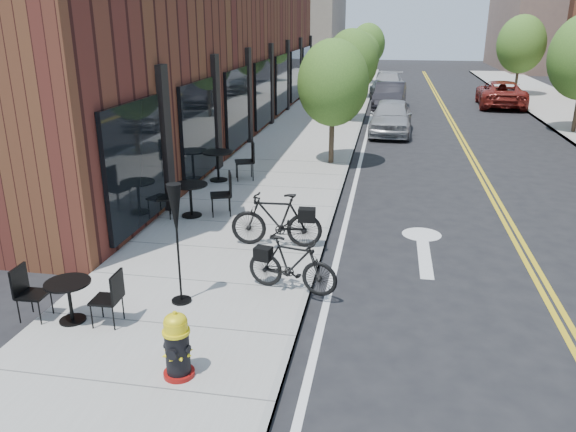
# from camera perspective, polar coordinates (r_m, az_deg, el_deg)

# --- Properties ---
(ground) EXTENTS (120.00, 120.00, 0.00)m
(ground) POSITION_cam_1_polar(r_m,az_deg,el_deg) (9.65, 2.27, -8.10)
(ground) COLOR black
(ground) RESTS_ON ground
(sidewalk_near) EXTENTS (4.00, 70.00, 0.12)m
(sidewalk_near) POSITION_cam_1_polar(r_m,az_deg,el_deg) (19.26, 0.52, 6.19)
(sidewalk_near) COLOR #9E9B93
(sidewalk_near) RESTS_ON ground
(building_near) EXTENTS (5.00, 28.00, 7.00)m
(building_near) POSITION_cam_1_polar(r_m,az_deg,el_deg) (23.77, -8.97, 16.85)
(building_near) COLOR #4C1D18
(building_near) RESTS_ON ground
(bg_building_left) EXTENTS (8.00, 14.00, 10.00)m
(bg_building_left) POSITION_cam_1_polar(r_m,az_deg,el_deg) (57.23, 1.04, 19.91)
(bg_building_left) COLOR #726656
(bg_building_left) RESTS_ON ground
(bg_building_right) EXTENTS (10.00, 16.00, 12.00)m
(bg_building_right) POSITION_cam_1_polar(r_m,az_deg,el_deg) (60.37, 25.93, 19.02)
(bg_building_right) COLOR brown
(bg_building_right) RESTS_ON ground
(tree_near_a) EXTENTS (2.20, 2.20, 3.81)m
(tree_near_a) POSITION_cam_1_polar(r_m,az_deg,el_deg) (17.67, 4.59, 13.31)
(tree_near_a) COLOR #382B1E
(tree_near_a) RESTS_ON sidewalk_near
(tree_near_b) EXTENTS (2.30, 2.30, 3.98)m
(tree_near_b) POSITION_cam_1_polar(r_m,az_deg,el_deg) (25.61, 6.48, 15.36)
(tree_near_b) COLOR #382B1E
(tree_near_b) RESTS_ON sidewalk_near
(tree_near_c) EXTENTS (2.10, 2.10, 3.67)m
(tree_near_c) POSITION_cam_1_polar(r_m,az_deg,el_deg) (33.59, 7.47, 15.93)
(tree_near_c) COLOR #382B1E
(tree_near_c) RESTS_ON sidewalk_near
(tree_near_d) EXTENTS (2.40, 2.40, 4.11)m
(tree_near_d) POSITION_cam_1_polar(r_m,az_deg,el_deg) (41.56, 8.11, 16.89)
(tree_near_d) COLOR #382B1E
(tree_near_d) RESTS_ON sidewalk_near
(tree_far_c) EXTENTS (2.80, 2.80, 4.62)m
(tree_far_c) POSITION_cam_1_polar(r_m,az_deg,el_deg) (37.27, 22.61, 15.81)
(tree_far_c) COLOR #382B1E
(tree_far_c) RESTS_ON sidewalk_far
(fire_hydrant) EXTENTS (0.46, 0.46, 0.92)m
(fire_hydrant) POSITION_cam_1_polar(r_m,az_deg,el_deg) (7.40, -11.20, -12.80)
(fire_hydrant) COLOR maroon
(fire_hydrant) RESTS_ON sidewalk_near
(bicycle_left) EXTENTS (1.86, 0.60, 1.11)m
(bicycle_left) POSITION_cam_1_polar(r_m,az_deg,el_deg) (11.17, -1.19, -0.39)
(bicycle_left) COLOR black
(bicycle_left) RESTS_ON sidewalk_near
(bicycle_right) EXTENTS (1.65, 0.78, 0.96)m
(bicycle_right) POSITION_cam_1_polar(r_m,az_deg,el_deg) (9.34, 0.41, -4.97)
(bicycle_right) COLOR black
(bicycle_right) RESTS_ON sidewalk_near
(bistro_set_a) EXTENTS (1.57, 0.70, 0.85)m
(bistro_set_a) POSITION_cam_1_polar(r_m,az_deg,el_deg) (9.08, -21.33, -7.54)
(bistro_set_a) COLOR black
(bistro_set_a) RESTS_ON sidewalk_near
(bistro_set_b) EXTENTS (1.90, 1.07, 1.00)m
(bistro_set_b) POSITION_cam_1_polar(r_m,az_deg,el_deg) (13.10, -9.86, 2.09)
(bistro_set_b) COLOR black
(bistro_set_b) RESTS_ON sidewalk_near
(bistro_set_c) EXTENTS (2.06, 1.16, 1.09)m
(bistro_set_c) POSITION_cam_1_polar(r_m,az_deg,el_deg) (15.96, -7.14, 5.50)
(bistro_set_c) COLOR black
(bistro_set_c) RESTS_ON sidewalk_near
(patio_umbrella) EXTENTS (0.32, 0.32, 1.98)m
(patio_umbrella) POSITION_cam_1_polar(r_m,az_deg,el_deg) (8.81, -11.32, -0.30)
(patio_umbrella) COLOR black
(patio_umbrella) RESTS_ON sidewalk_near
(parked_car_a) EXTENTS (1.80, 4.16, 1.40)m
(parked_car_a) POSITION_cam_1_polar(r_m,az_deg,el_deg) (23.54, 10.42, 9.88)
(parked_car_a) COLOR #95979C
(parked_car_a) RESTS_ON ground
(parked_car_b) EXTENTS (1.77, 4.29, 1.38)m
(parked_car_b) POSITION_cam_1_polar(r_m,az_deg,el_deg) (30.18, 10.29, 11.90)
(parked_car_b) COLOR black
(parked_car_b) RESTS_ON ground
(parked_car_c) EXTENTS (2.16, 4.72, 1.34)m
(parked_car_c) POSITION_cam_1_polar(r_m,az_deg,el_deg) (35.88, 10.08, 13.02)
(parked_car_c) COLOR #A6A5AA
(parked_car_c) RESTS_ON ground
(parked_car_far) EXTENTS (2.62, 5.12, 1.39)m
(parked_car_far) POSITION_cam_1_polar(r_m,az_deg,el_deg) (32.73, 20.80, 11.55)
(parked_car_far) COLOR maroon
(parked_car_far) RESTS_ON ground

